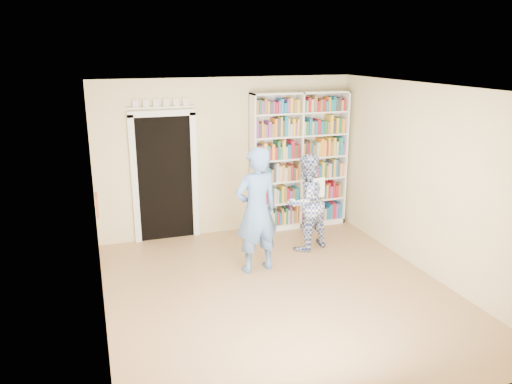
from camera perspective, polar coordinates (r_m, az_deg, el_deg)
floor at (r=6.86m, az=2.69°, el=-11.35°), size 5.00×5.00×0.00m
ceiling at (r=6.10m, az=3.03°, el=11.77°), size 5.00×5.00×0.00m
wall_back at (r=8.65m, az=-3.24°, el=4.02°), size 4.50×0.00×4.50m
wall_left at (r=5.93m, az=-17.82°, el=-2.45°), size 0.00×5.00×5.00m
wall_right at (r=7.45m, az=19.18°, el=1.15°), size 0.00×5.00×5.00m
bookshelf at (r=8.95m, az=4.91°, el=3.62°), size 1.77×0.33×2.44m
doorway at (r=8.45m, az=-10.40°, el=2.30°), size 1.10×0.08×2.43m
wall_art at (r=6.11m, az=-17.73°, el=-1.42°), size 0.03×0.25×0.25m
man_blue at (r=7.14m, az=0.06°, el=-2.12°), size 0.74×0.54×1.85m
man_plaid at (r=8.01m, az=5.74°, el=-1.19°), size 0.92×0.81×1.57m
paper_sheet at (r=7.81m, az=7.18°, el=0.49°), size 0.22×0.05×0.32m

